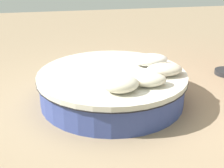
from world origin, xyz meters
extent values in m
plane|color=#9E8466|center=(0.00, 0.00, 0.00)|extent=(16.00, 16.00, 0.00)
cylinder|color=#38478C|center=(0.00, 0.00, 0.19)|extent=(2.17, 2.17, 0.38)
cylinder|color=black|center=(0.00, 0.00, 0.38)|extent=(2.24, 2.24, 0.02)
cylinder|color=beige|center=(0.00, 0.00, 0.42)|extent=(2.23, 2.23, 0.08)
ellipsoid|color=beige|center=(0.02, 0.68, 0.56)|extent=(0.47, 0.38, 0.21)
ellipsoid|color=beige|center=(-0.40, 0.58, 0.55)|extent=(0.46, 0.29, 0.17)
ellipsoid|color=beige|center=(-0.72, 0.25, 0.55)|extent=(0.54, 0.34, 0.18)
ellipsoid|color=white|center=(-0.66, -0.21, 0.55)|extent=(0.55, 0.34, 0.18)
camera|label=1|loc=(0.81, 4.24, 2.13)|focal=49.81mm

